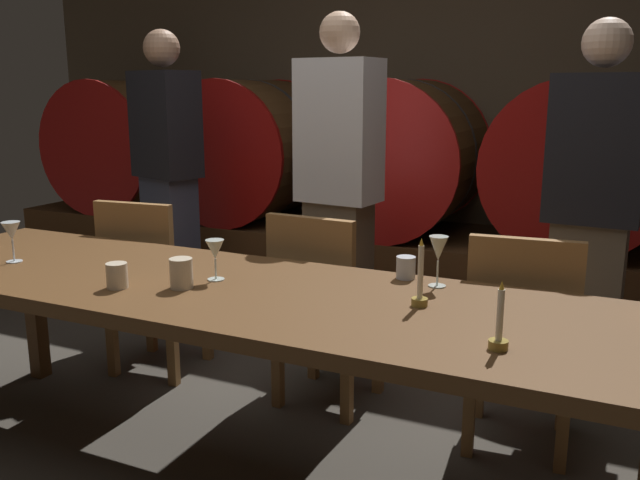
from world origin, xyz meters
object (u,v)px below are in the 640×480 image
object	(u,v)px
guest_right	(591,219)
cup_right	(406,268)
wine_barrel_left	(251,150)
candle_left	(420,287)
guest_center	(339,193)
wine_glass_right	(215,251)
cup_left	(117,276)
wine_barrel_center	(401,157)
cup_center	(181,273)
chair_left	(150,279)
dining_table	(233,303)
chair_center	(322,301)
chair_right	(522,333)
wine_glass_center	(11,232)
wine_barrel_right	(579,165)
candle_right	(499,331)
wine_glass_far_right	(438,250)
guest_left	(168,180)
wine_barrel_far_left	(132,145)

from	to	relation	value
guest_right	cup_right	distance (m)	0.97
wine_barrel_left	candle_left	size ratio (longest dim) A/B	4.42
candle_left	cup_right	xyz separation A→B (m)	(-0.14, 0.28, -0.02)
guest_center	cup_right	size ratio (longest dim) A/B	21.84
wine_glass_right	cup_left	xyz separation A→B (m)	(-0.25, -0.22, -0.06)
cup_left	wine_barrel_center	bearing A→B (deg)	84.77
cup_center	chair_left	bearing A→B (deg)	135.73
wine_barrel_center	guest_center	world-z (taller)	guest_center
dining_table	chair_center	world-z (taller)	chair_center
dining_table	chair_center	bearing A→B (deg)	86.64
chair_right	wine_glass_center	bearing A→B (deg)	15.57
chair_center	cup_center	distance (m)	0.82
wine_barrel_right	candle_right	size ratio (longest dim) A/B	5.15
wine_barrel_center	cup_right	distance (m)	1.95
chair_left	candle_right	xyz separation A→B (m)	(1.81, -0.82, 0.29)
guest_right	wine_glass_far_right	world-z (taller)	guest_right
cup_right	chair_right	bearing A→B (deg)	36.12
chair_left	cup_right	xyz separation A→B (m)	(1.38, -0.28, 0.28)
candle_left	wine_glass_far_right	distance (m)	0.24
wine_glass_right	wine_glass_center	bearing A→B (deg)	-171.75
candle_right	chair_left	bearing A→B (deg)	155.78
candle_left	wine_glass_far_right	bearing A→B (deg)	91.96
wine_barrel_right	guest_left	distance (m)	2.34
wine_glass_center	cup_left	world-z (taller)	wine_glass_center
wine_barrel_far_left	wine_barrel_center	world-z (taller)	same
guest_left	wine_glass_far_right	distance (m)	2.09
candle_left	chair_left	bearing A→B (deg)	159.92
wine_barrel_right	dining_table	size ratio (longest dim) A/B	0.34
cup_right	wine_glass_center	bearing A→B (deg)	-163.60
cup_left	chair_right	bearing A→B (deg)	33.21
wine_barrel_far_left	chair_left	distance (m)	2.14
wine_barrel_left	cup_left	bearing A→B (deg)	-69.65
candle_right	wine_barrel_center	bearing A→B (deg)	114.19
chair_right	wine_glass_far_right	bearing A→B (deg)	47.26
wine_glass_right	cup_left	distance (m)	0.34
dining_table	wine_glass_far_right	size ratio (longest dim) A/B	16.33
wine_barrel_right	chair_center	distance (m)	1.83
dining_table	wine_glass_center	distance (m)	0.97
chair_center	wine_glass_center	size ratio (longest dim) A/B	5.51
chair_right	wine_barrel_center	bearing A→B (deg)	-62.33
wine_barrel_right	cup_right	world-z (taller)	wine_barrel_right
wine_barrel_left	guest_left	xyz separation A→B (m)	(-0.00, -0.93, -0.09)
wine_glass_center	wine_glass_right	size ratio (longest dim) A/B	1.09
chair_center	guest_right	xyz separation A→B (m)	(1.03, 0.49, 0.37)
wine_glass_far_right	dining_table	bearing A→B (deg)	-155.50
wine_barrel_left	candle_left	world-z (taller)	wine_barrel_left
chair_right	guest_right	distance (m)	0.66
dining_table	chair_right	world-z (taller)	chair_right
dining_table	guest_right	xyz separation A→B (m)	(1.07, 1.14, 0.19)
wine_glass_center	wine_barrel_center	bearing A→B (deg)	70.00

